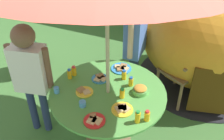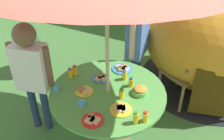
# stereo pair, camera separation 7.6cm
# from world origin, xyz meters

# --- Properties ---
(ground_plane) EXTENTS (10.00, 10.00, 0.02)m
(ground_plane) POSITION_xyz_m (0.00, 0.00, -0.01)
(ground_plane) COLOR #3D6B33
(garden_table) EXTENTS (1.23, 1.23, 0.72)m
(garden_table) POSITION_xyz_m (0.00, 0.00, 0.53)
(garden_table) COLOR brown
(garden_table) RESTS_ON ground_plane
(wooden_chair) EXTENTS (0.61, 0.61, 1.00)m
(wooden_chair) POSITION_xyz_m (0.62, 1.15, 0.56)
(wooden_chair) COLOR brown
(wooden_chair) RESTS_ON ground_plane
(dome_tent) EXTENTS (2.32, 2.32, 1.49)m
(dome_tent) POSITION_xyz_m (0.83, 1.65, 0.74)
(dome_tent) COLOR orange
(dome_tent) RESTS_ON ground_plane
(potted_plant) EXTENTS (0.44, 0.44, 0.63)m
(potted_plant) POSITION_xyz_m (-1.75, 0.73, 0.37)
(potted_plant) COLOR brown
(potted_plant) RESTS_ON ground_plane
(child_in_blue_shirt) EXTENTS (0.25, 0.48, 1.44)m
(child_in_blue_shirt) POSITION_xyz_m (-0.04, 0.94, 0.92)
(child_in_blue_shirt) COLOR navy
(child_in_blue_shirt) RESTS_ON ground_plane
(child_in_white_shirt) EXTENTS (0.47, 0.28, 1.41)m
(child_in_white_shirt) POSITION_xyz_m (-0.82, -0.19, 0.90)
(child_in_white_shirt) COLOR navy
(child_in_white_shirt) RESTS_ON ground_plane
(snack_bowl) EXTENTS (0.16, 0.16, 0.08)m
(snack_bowl) POSITION_xyz_m (0.31, 0.12, 0.75)
(snack_bowl) COLOR #66B259
(snack_bowl) RESTS_ON garden_table
(plate_far_right) EXTENTS (0.18, 0.18, 0.03)m
(plate_far_right) POSITION_xyz_m (-0.23, -0.11, 0.73)
(plate_far_right) COLOR yellow
(plate_far_right) RESTS_ON garden_table
(plate_center_front) EXTENTS (0.21, 0.21, 0.03)m
(plate_center_front) POSITION_xyz_m (0.24, -0.19, 0.73)
(plate_center_front) COLOR yellow
(plate_center_front) RESTS_ON garden_table
(plate_near_right) EXTENTS (0.24, 0.24, 0.03)m
(plate_near_right) POSITION_xyz_m (-0.03, 0.44, 0.73)
(plate_near_right) COLOR #338CD8
(plate_near_right) RESTS_ON garden_table
(plate_mid_left) EXTENTS (0.19, 0.19, 0.03)m
(plate_mid_left) POSITION_xyz_m (-0.17, 0.17, 0.73)
(plate_mid_left) COLOR #338CD8
(plate_mid_left) RESTS_ON garden_table
(plate_front_edge) EXTENTS (0.20, 0.20, 0.03)m
(plate_front_edge) POSITION_xyz_m (0.06, -0.43, 0.73)
(plate_front_edge) COLOR red
(plate_front_edge) RESTS_ON garden_table
(juice_bottle_near_left) EXTENTS (0.05, 0.05, 0.13)m
(juice_bottle_near_left) POSITION_xyz_m (0.42, -0.28, 0.78)
(juice_bottle_near_left) COLOR yellow
(juice_bottle_near_left) RESTS_ON garden_table
(juice_bottle_far_left) EXTENTS (0.05, 0.05, 0.12)m
(juice_bottle_far_left) POSITION_xyz_m (0.49, -0.22, 0.77)
(juice_bottle_far_left) COLOR yellow
(juice_bottle_far_left) RESTS_ON garden_table
(juice_bottle_center_back) EXTENTS (0.05, 0.05, 0.12)m
(juice_bottle_center_back) POSITION_xyz_m (0.07, 0.28, 0.77)
(juice_bottle_center_back) COLOR yellow
(juice_bottle_center_back) RESTS_ON garden_table
(juice_bottle_mid_right) EXTENTS (0.05, 0.05, 0.12)m
(juice_bottle_mid_right) POSITION_xyz_m (-0.49, 0.05, 0.77)
(juice_bottle_mid_right) COLOR yellow
(juice_bottle_mid_right) RESTS_ON garden_table
(juice_bottle_back_edge) EXTENTS (0.05, 0.05, 0.12)m
(juice_bottle_back_edge) POSITION_xyz_m (0.17, -0.02, 0.77)
(juice_bottle_back_edge) COLOR yellow
(juice_bottle_back_edge) RESTS_ON garden_table
(juice_bottle_spot_a) EXTENTS (0.05, 0.05, 0.12)m
(juice_bottle_spot_a) POSITION_xyz_m (-0.48, 0.12, 0.77)
(juice_bottle_spot_a) COLOR yellow
(juice_bottle_spot_a) RESTS_ON garden_table
(juice_bottle_spot_b) EXTENTS (0.05, 0.05, 0.11)m
(juice_bottle_spot_b) POSITION_xyz_m (0.18, 0.20, 0.77)
(juice_bottle_spot_b) COLOR yellow
(juice_bottle_spot_b) RESTS_ON garden_table
(cup_near) EXTENTS (0.06, 0.06, 0.07)m
(cup_near) POSITION_xyz_m (-0.49, -0.22, 0.75)
(cup_near) COLOR #4C99D8
(cup_near) RESTS_ON garden_table
(cup_far) EXTENTS (0.07, 0.07, 0.06)m
(cup_far) POSITION_xyz_m (-0.14, -0.29, 0.74)
(cup_far) COLOR #4C99D8
(cup_far) RESTS_ON garden_table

